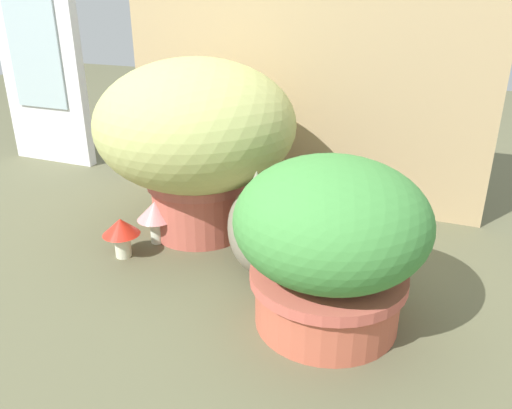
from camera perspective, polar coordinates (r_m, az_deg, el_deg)
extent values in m
plane|color=brown|center=(1.38, -8.41, -6.18)|extent=(6.00, 6.00, 0.00)
cube|color=tan|center=(1.65, 4.77, 15.92)|extent=(1.20, 0.03, 0.93)
cube|color=white|center=(2.22, -23.44, 16.98)|extent=(0.38, 0.04, 1.00)
cube|color=#ACC2C9|center=(2.20, -24.13, 18.15)|extent=(0.25, 0.01, 0.64)
cylinder|color=#C15A4B|center=(1.49, -6.35, 0.04)|extent=(0.27, 0.27, 0.17)
cylinder|color=#BD5D52|center=(1.47, -6.47, 2.70)|extent=(0.29, 0.29, 0.02)
ellipsoid|color=tan|center=(1.42, -6.77, 8.92)|extent=(0.55, 0.55, 0.36)
cylinder|color=#C45D44|center=(1.11, 7.96, -10.16)|extent=(0.31, 0.31, 0.13)
cylinder|color=#C65A4B|center=(1.08, 8.11, -7.88)|extent=(0.33, 0.33, 0.02)
ellipsoid|color=#428B3E|center=(1.02, 8.51, -1.80)|extent=(0.40, 0.40, 0.25)
ellipsoid|color=gray|center=(1.27, 0.62, -2.84)|extent=(0.28, 0.31, 0.22)
ellipsoid|color=#B0B18F|center=(1.19, 1.41, -5.34)|extent=(0.12, 0.11, 0.11)
sphere|color=gray|center=(1.13, 1.59, 0.00)|extent=(0.15, 0.15, 0.11)
cone|color=gray|center=(1.11, 3.16, 3.00)|extent=(0.05, 0.05, 0.04)
cone|color=gray|center=(1.10, 0.07, 2.84)|extent=(0.05, 0.05, 0.04)
cylinder|color=gray|center=(1.42, 1.51, -3.87)|extent=(0.13, 0.18, 0.07)
cylinder|color=beige|center=(1.41, -14.76, -4.44)|extent=(0.04, 0.04, 0.07)
cone|color=red|center=(1.39, -14.99, -2.40)|extent=(0.10, 0.10, 0.05)
cylinder|color=silver|center=(1.46, -11.09, -2.90)|extent=(0.04, 0.04, 0.07)
cone|color=pink|center=(1.44, -11.28, -0.65)|extent=(0.10, 0.10, 0.05)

